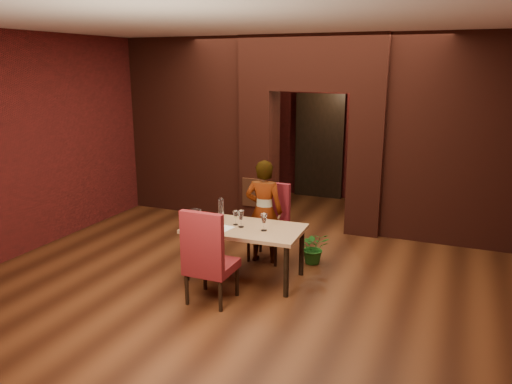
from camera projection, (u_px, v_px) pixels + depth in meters
floor at (267, 265)px, 6.98m from camera, size 8.00×8.00×0.00m
ceiling at (269, 25)px, 6.19m from camera, size 7.00×8.00×0.04m
wall_back at (340, 121)px, 10.15m from camera, size 7.00×0.04×3.20m
wall_front at (25, 257)px, 3.02m from camera, size 7.00×0.04×3.20m
wall_left at (63, 138)px, 7.91m from camera, size 0.04×8.00×3.20m
pillar_left at (260, 156)px, 8.84m from camera, size 0.55×0.55×2.30m
pillar_right at (367, 164)px, 8.12m from camera, size 0.55×0.55×2.30m
lintel at (314, 63)px, 8.08m from camera, size 2.45×0.55×0.90m
wing_wall_left at (190, 127)px, 9.26m from camera, size 2.28×0.35×3.20m
wing_wall_right at (463, 142)px, 7.48m from camera, size 2.28×0.35×3.20m
vent_panel at (253, 193)px, 8.72m from camera, size 0.40×0.03×0.50m
rear_door at (320, 147)px, 10.39m from camera, size 0.90×0.08×2.10m
rear_door_frame at (319, 148)px, 10.35m from camera, size 1.02×0.04×2.22m
dining_table at (245, 253)px, 6.49m from camera, size 1.53×0.91×0.70m
chair_far at (268, 223)px, 7.08m from camera, size 0.51×0.51×1.08m
chair_near at (212, 255)px, 5.81m from camera, size 0.52×0.52×1.15m
person_seated at (264, 211)px, 6.97m from camera, size 0.57×0.41×1.47m
wine_glass_a at (236, 218)px, 6.47m from camera, size 0.08×0.08×0.19m
wine_glass_b at (241, 219)px, 6.37m from camera, size 0.09×0.09×0.22m
wine_glass_c at (264, 222)px, 6.24m from camera, size 0.09×0.09×0.22m
tasting_sheet at (220, 227)px, 6.38m from camera, size 0.35×0.28×0.00m
wine_bucket at (196, 217)px, 6.48m from camera, size 0.16×0.16×0.20m
water_bottle at (221, 209)px, 6.63m from camera, size 0.07×0.07×0.32m
potted_plant at (314, 247)px, 7.00m from camera, size 0.54×0.51×0.47m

